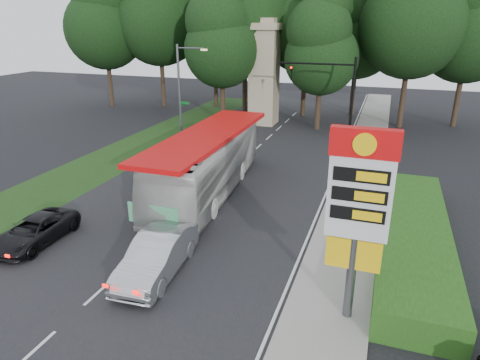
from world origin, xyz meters
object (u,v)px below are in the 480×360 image
(monument, at_px, (264,72))
(sedan_silver, at_px, (157,255))
(traffic_signal_mast, at_px, (336,89))
(suv_charcoal, at_px, (35,231))
(gas_station_pylon, at_px, (359,202))
(streetlight_signs, at_px, (181,88))
(transit_bus, at_px, (208,163))

(monument, distance_m, sedan_silver, 28.22)
(traffic_signal_mast, distance_m, suv_charcoal, 24.22)
(suv_charcoal, bearing_deg, gas_station_pylon, -4.20)
(sedan_silver, bearing_deg, traffic_signal_mast, 74.72)
(streetlight_signs, bearing_deg, traffic_signal_mast, 8.92)
(sedan_silver, distance_m, suv_charcoal, 6.73)
(suv_charcoal, bearing_deg, transit_bus, 57.56)
(sedan_silver, bearing_deg, streetlight_signs, 108.96)
(monument, height_order, suv_charcoal, monument)
(traffic_signal_mast, bearing_deg, transit_bus, -114.21)
(gas_station_pylon, distance_m, transit_bus, 13.35)
(gas_station_pylon, distance_m, sedan_silver, 8.51)
(gas_station_pylon, bearing_deg, suv_charcoal, 176.99)
(traffic_signal_mast, bearing_deg, suv_charcoal, -117.14)
(transit_bus, height_order, sedan_silver, transit_bus)
(monument, xyz_separation_m, transit_bus, (1.96, -18.73, -3.26))
(gas_station_pylon, bearing_deg, monument, 111.80)
(gas_station_pylon, xyz_separation_m, streetlight_signs, (-16.19, 20.01, -0.01))
(streetlight_signs, height_order, monument, monument)
(transit_bus, bearing_deg, suv_charcoal, -126.19)
(transit_bus, distance_m, sedan_silver, 9.13)
(traffic_signal_mast, bearing_deg, sedan_silver, -100.92)
(streetlight_signs, xyz_separation_m, monument, (4.99, 7.99, 0.67))
(streetlight_signs, distance_m, transit_bus, 13.05)
(traffic_signal_mast, distance_m, transit_bus, 14.24)
(transit_bus, bearing_deg, gas_station_pylon, -50.03)
(gas_station_pylon, distance_m, traffic_signal_mast, 22.29)
(streetlight_signs, bearing_deg, gas_station_pylon, -51.04)
(gas_station_pylon, relative_size, sedan_silver, 1.34)
(sedan_silver, relative_size, suv_charcoal, 1.14)
(streetlight_signs, distance_m, suv_charcoal, 19.71)
(streetlight_signs, xyz_separation_m, sedan_silver, (8.49, -19.69, -3.60))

